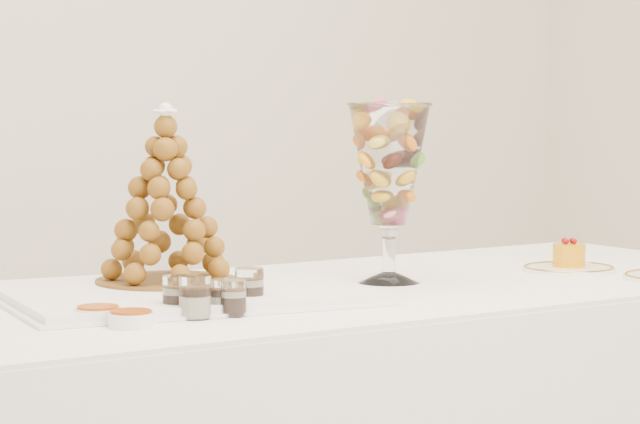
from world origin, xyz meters
TOP-DOWN VIEW (x-y plane):
  - lace_tray at (-0.26, 0.28)m, footprint 0.73×0.60m
  - macaron_vase at (0.21, 0.25)m, footprint 0.17×0.17m
  - cake_plate at (0.65, 0.17)m, footprint 0.20×0.20m
  - verrine_a at (-0.37, 0.10)m, footprint 0.06×0.06m
  - verrine_b at (-0.30, 0.06)m, footprint 0.06×0.06m
  - verrine_c at (-0.21, 0.12)m, footprint 0.06×0.06m
  - verrine_d at (-0.36, 0.05)m, footprint 0.07×0.07m
  - verrine_e at (-0.29, 0.04)m, footprint 0.05×0.05m
  - ramekin_back at (-0.52, 0.11)m, footprint 0.08×0.08m
  - ramekin_front at (-0.50, 0.03)m, footprint 0.08×0.08m
  - croquembouche at (-0.25, 0.37)m, footprint 0.30×0.30m
  - mousse_cake at (0.66, 0.18)m, footprint 0.07×0.07m

SIDE VIEW (x-z plane):
  - cake_plate at x=0.65m, z-range 0.79..0.80m
  - lace_tray at x=-0.26m, z-range 0.79..0.81m
  - ramekin_front at x=-0.50m, z-range 0.79..0.81m
  - ramekin_back at x=-0.52m, z-range 0.79..0.81m
  - verrine_e at x=-0.29m, z-range 0.79..0.85m
  - verrine_b at x=-0.30m, z-range 0.79..0.85m
  - mousse_cake at x=0.66m, z-range 0.79..0.85m
  - verrine_a at x=-0.37m, z-range 0.79..0.86m
  - verrine_c at x=-0.21m, z-range 0.79..0.86m
  - verrine_d at x=-0.36m, z-range 0.79..0.86m
  - croquembouche at x=-0.25m, z-range 0.80..1.16m
  - macaron_vase at x=0.21m, z-range 0.84..1.21m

